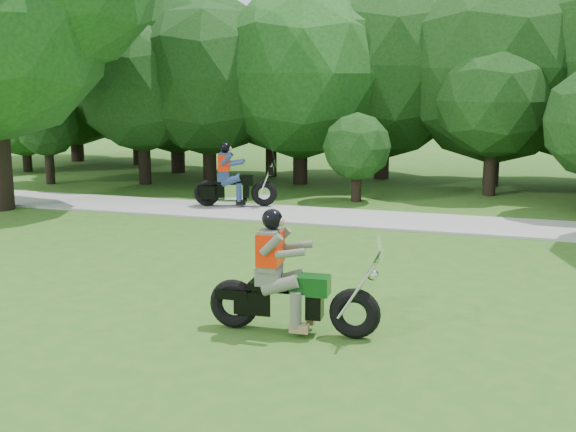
# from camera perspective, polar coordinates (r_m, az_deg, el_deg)

# --- Properties ---
(ground) EXTENTS (100.00, 100.00, 0.00)m
(ground) POSITION_cam_1_polar(r_m,az_deg,el_deg) (10.66, 1.56, -8.74)
(ground) COLOR #28611B
(ground) RESTS_ON ground
(walkway) EXTENTS (60.00, 2.20, 0.06)m
(walkway) POSITION_cam_1_polar(r_m,az_deg,el_deg) (18.22, 8.40, -0.36)
(walkway) COLOR gray
(walkway) RESTS_ON ground
(tree_line) EXTENTS (39.12, 11.55, 7.36)m
(tree_line) POSITION_cam_1_polar(r_m,az_deg,el_deg) (24.69, 7.24, 11.13)
(tree_line) COLOR black
(tree_line) RESTS_ON ground
(chopper_motorcycle) EXTENTS (2.50, 0.67, 1.79)m
(chopper_motorcycle) POSITION_cam_1_polar(r_m,az_deg,el_deg) (10.24, -0.26, -5.69)
(chopper_motorcycle) COLOR black
(chopper_motorcycle) RESTS_ON ground
(touring_motorcycle) EXTENTS (2.26, 1.14, 1.76)m
(touring_motorcycle) POSITION_cam_1_polar(r_m,az_deg,el_deg) (19.82, -4.60, 2.61)
(touring_motorcycle) COLOR black
(touring_motorcycle) RESTS_ON walkway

